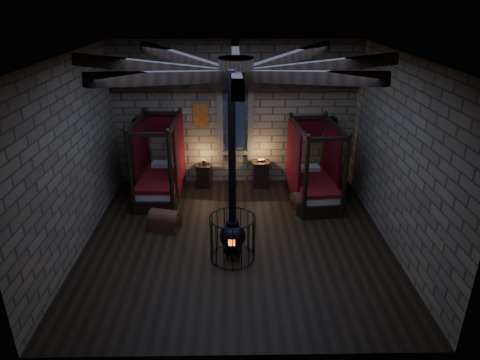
{
  "coord_description": "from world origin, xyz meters",
  "views": [
    {
      "loc": [
        -0.07,
        -8.66,
        5.31
      ],
      "look_at": [
        0.09,
        0.6,
        1.28
      ],
      "focal_mm": 32.0,
      "sensor_mm": 36.0,
      "label": 1
    }
  ],
  "objects_px": {
    "trunk_left": "(165,220)",
    "trunk_right": "(306,202)",
    "stove": "(233,233)",
    "bed_right": "(313,182)",
    "bed_left": "(161,179)"
  },
  "relations": [
    {
      "from": "bed_right",
      "to": "trunk_left",
      "type": "height_order",
      "value": "bed_right"
    },
    {
      "from": "trunk_left",
      "to": "stove",
      "type": "bearing_deg",
      "value": -22.4
    },
    {
      "from": "bed_left",
      "to": "trunk_left",
      "type": "bearing_deg",
      "value": -76.77
    },
    {
      "from": "stove",
      "to": "trunk_right",
      "type": "bearing_deg",
      "value": 52.36
    },
    {
      "from": "bed_right",
      "to": "trunk_right",
      "type": "distance_m",
      "value": 0.74
    },
    {
      "from": "trunk_left",
      "to": "trunk_right",
      "type": "height_order",
      "value": "trunk_right"
    },
    {
      "from": "trunk_left",
      "to": "trunk_right",
      "type": "bearing_deg",
      "value": 29.65
    },
    {
      "from": "trunk_right",
      "to": "bed_left",
      "type": "bearing_deg",
      "value": 151.73
    },
    {
      "from": "bed_left",
      "to": "trunk_right",
      "type": "height_order",
      "value": "bed_left"
    },
    {
      "from": "trunk_right",
      "to": "stove",
      "type": "bearing_deg",
      "value": -146.65
    },
    {
      "from": "bed_right",
      "to": "trunk_right",
      "type": "bearing_deg",
      "value": -117.17
    },
    {
      "from": "bed_right",
      "to": "trunk_left",
      "type": "relative_size",
      "value": 2.71
    },
    {
      "from": "trunk_right",
      "to": "stove",
      "type": "xyz_separation_m",
      "value": [
        -1.96,
        -2.2,
        0.37
      ]
    },
    {
      "from": "bed_right",
      "to": "trunk_left",
      "type": "distance_m",
      "value": 4.17
    },
    {
      "from": "stove",
      "to": "trunk_left",
      "type": "bearing_deg",
      "value": 146.17
    }
  ]
}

